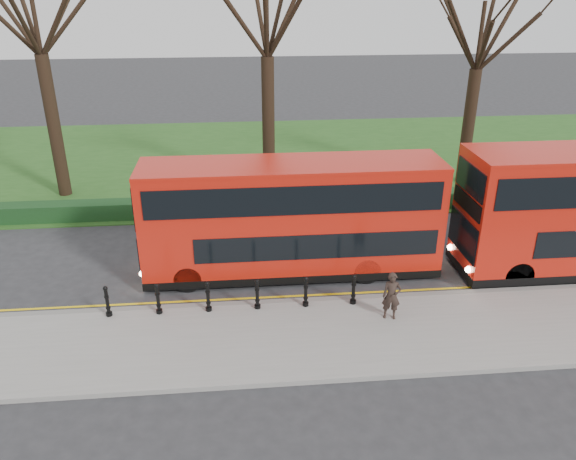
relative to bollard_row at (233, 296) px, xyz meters
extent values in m
plane|color=#28282B|center=(-0.13, 1.35, -0.65)|extent=(120.00, 120.00, 0.00)
cube|color=gray|center=(-0.13, -1.65, -0.57)|extent=(60.00, 4.00, 0.15)
cube|color=slate|center=(-0.13, 0.35, -0.57)|extent=(60.00, 0.25, 0.16)
cube|color=#224E1A|center=(-0.13, 16.35, -0.62)|extent=(60.00, 18.00, 0.06)
cube|color=black|center=(-0.13, 8.15, -0.25)|extent=(60.00, 0.90, 0.80)
cube|color=yellow|center=(-0.13, 0.65, -0.64)|extent=(60.00, 0.10, 0.01)
cube|color=yellow|center=(-0.13, 0.85, -0.64)|extent=(60.00, 0.10, 0.01)
cylinder|color=black|center=(-8.13, 11.35, 2.68)|extent=(0.60, 0.60, 6.67)
cylinder|color=black|center=(1.87, 11.35, 2.57)|extent=(0.60, 0.60, 6.43)
cylinder|color=black|center=(11.87, 11.35, 2.22)|extent=(0.60, 0.60, 5.74)
cylinder|color=black|center=(-3.86, 0.00, 0.00)|extent=(0.15, 0.15, 1.00)
cylinder|color=black|center=(-2.32, 0.00, 0.00)|extent=(0.15, 0.15, 1.00)
cylinder|color=black|center=(-0.77, 0.00, 0.00)|extent=(0.15, 0.15, 1.00)
cylinder|color=black|center=(0.77, 0.00, 0.00)|extent=(0.15, 0.15, 1.00)
cylinder|color=black|center=(2.32, 0.00, 0.00)|extent=(0.15, 0.15, 1.00)
cylinder|color=black|center=(3.86, 0.00, 0.00)|extent=(0.15, 0.15, 1.00)
cube|color=red|center=(2.13, 2.58, 1.57)|extent=(10.30, 2.34, 3.79)
cube|color=black|center=(2.13, 2.58, -0.37)|extent=(10.32, 2.36, 0.28)
cube|color=black|center=(2.88, 1.40, 0.89)|extent=(8.24, 0.04, 0.89)
cube|color=black|center=(2.13, 1.40, 2.58)|extent=(9.73, 0.04, 0.98)
cube|color=black|center=(-3.04, 2.58, 1.88)|extent=(0.06, 2.06, 0.51)
cylinder|color=black|center=(-1.52, 1.55, -0.18)|extent=(0.94, 0.28, 0.94)
cylinder|color=black|center=(-1.52, 3.61, -0.18)|extent=(0.94, 0.28, 0.94)
cylinder|color=black|center=(4.66, 1.55, -0.18)|extent=(0.94, 0.28, 0.94)
cylinder|color=black|center=(4.66, 3.61, -0.18)|extent=(0.94, 0.28, 0.94)
cube|color=black|center=(8.06, 1.80, 2.11)|extent=(0.06, 2.25, 0.56)
cylinder|color=black|center=(9.72, 0.67, -0.14)|extent=(1.02, 0.31, 1.02)
cylinder|color=black|center=(9.72, 2.92, -0.14)|extent=(1.02, 0.31, 1.02)
imported|color=#2D211C|center=(4.84, -0.93, 0.27)|extent=(0.63, 0.48, 1.55)
camera|label=1|loc=(0.31, -15.29, 9.22)|focal=35.00mm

